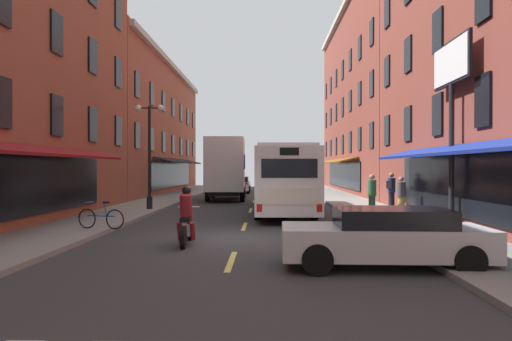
% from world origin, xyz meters
% --- Properties ---
extents(ground_plane, '(34.80, 80.00, 0.10)m').
position_xyz_m(ground_plane, '(0.00, 0.00, -0.05)').
color(ground_plane, '#333335').
extents(lane_centre_dashes, '(0.14, 73.90, 0.01)m').
position_xyz_m(lane_centre_dashes, '(0.00, -0.25, 0.00)').
color(lane_centre_dashes, '#DBCC4C').
rests_on(lane_centre_dashes, ground).
extents(sidewalk_left, '(3.00, 80.00, 0.14)m').
position_xyz_m(sidewalk_left, '(-5.90, 0.00, 0.07)').
color(sidewalk_left, gray).
rests_on(sidewalk_left, ground).
extents(sidewalk_right, '(3.00, 80.00, 0.14)m').
position_xyz_m(sidewalk_right, '(5.90, 0.00, 0.07)').
color(sidewalk_right, gray).
rests_on(sidewalk_right, ground).
extents(billboard_sign, '(0.40, 3.02, 6.31)m').
position_xyz_m(billboard_sign, '(7.05, 1.64, 4.97)').
color(billboard_sign, black).
rests_on(billboard_sign, sidewalk_right).
extents(transit_bus, '(2.73, 12.00, 3.12)m').
position_xyz_m(transit_bus, '(1.59, 8.84, 1.64)').
color(transit_bus, white).
rests_on(transit_bus, ground).
extents(box_truck, '(2.64, 6.93, 4.05)m').
position_xyz_m(box_truck, '(-1.87, 16.97, 2.07)').
color(box_truck, white).
rests_on(box_truck, ground).
extents(sedan_near, '(4.45, 2.00, 1.29)m').
position_xyz_m(sedan_near, '(3.41, -4.12, 0.67)').
color(sedan_near, silver).
rests_on(sedan_near, ground).
extents(sedan_mid, '(2.03, 4.37, 1.40)m').
position_xyz_m(sedan_mid, '(-1.63, 26.34, 0.72)').
color(sedan_mid, silver).
rests_on(sedan_mid, ground).
extents(motorcycle_rider, '(0.62, 2.07, 1.66)m').
position_xyz_m(motorcycle_rider, '(-1.44, -1.18, 0.71)').
color(motorcycle_rider, black).
rests_on(motorcycle_rider, ground).
extents(bicycle_mid, '(1.68, 0.57, 0.91)m').
position_xyz_m(bicycle_mid, '(-4.67, 1.08, 0.50)').
color(bicycle_mid, black).
rests_on(bicycle_mid, sidewalk_left).
extents(pedestrian_near, '(0.47, 0.51, 1.80)m').
position_xyz_m(pedestrian_near, '(6.67, 7.88, 1.10)').
color(pedestrian_near, black).
rests_on(pedestrian_near, sidewalk_right).
extents(pedestrian_mid, '(0.36, 0.36, 1.66)m').
position_xyz_m(pedestrian_mid, '(6.49, 5.63, 0.99)').
color(pedestrian_mid, '#B29947').
rests_on(pedestrian_mid, sidewalk_right).
extents(pedestrian_far, '(0.36, 0.36, 1.75)m').
position_xyz_m(pedestrian_far, '(5.28, 5.66, 1.04)').
color(pedestrian_far, '#33663F').
rests_on(pedestrian_far, sidewalk_right).
extents(street_lamp_twin, '(1.42, 0.32, 5.12)m').
position_xyz_m(street_lamp_twin, '(-4.95, 8.73, 2.98)').
color(street_lamp_twin, black).
rests_on(street_lamp_twin, sidewalk_left).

